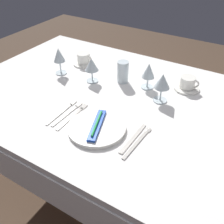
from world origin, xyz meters
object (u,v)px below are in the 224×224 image
at_px(wine_glass_right, 148,72).
at_px(wine_glass_far, 59,56).
at_px(dinner_plate, 98,128).
at_px(wine_glass_left, 92,66).
at_px(fork_inner, 69,113).
at_px(coffee_cup_right, 188,82).
at_px(fork_salad, 63,111).
at_px(coffee_cup_left, 84,58).
at_px(toothbrush_package, 98,125).
at_px(dinner_knife, 133,139).
at_px(spoon_soup, 141,139).
at_px(wine_glass_centre, 162,82).
at_px(fork_outer, 74,115).
at_px(drink_tumbler, 123,73).

xyz_separation_m(wine_glass_right, wine_glass_far, (-0.51, -0.12, 0.01)).
xyz_separation_m(dinner_plate, wine_glass_far, (-0.48, 0.32, 0.10)).
height_order(dinner_plate, wine_glass_left, wine_glass_left).
distance_m(fork_inner, coffee_cup_right, 0.66).
bearing_deg(fork_salad, wine_glass_left, 97.73).
bearing_deg(coffee_cup_left, wine_glass_left, -42.04).
bearing_deg(toothbrush_package, dinner_knife, 7.94).
distance_m(spoon_soup, wine_glass_centre, 0.33).
bearing_deg(fork_outer, coffee_cup_left, 120.76).
distance_m(toothbrush_package, wine_glass_far, 0.58).
bearing_deg(toothbrush_package, coffee_cup_right, 66.84).
distance_m(fork_inner, drink_tumbler, 0.41).
xyz_separation_m(spoon_soup, wine_glass_far, (-0.67, 0.28, 0.11)).
distance_m(toothbrush_package, wine_glass_left, 0.43).
bearing_deg(fork_inner, fork_outer, -7.00).
bearing_deg(dinner_knife, coffee_cup_right, 82.36).
xyz_separation_m(fork_outer, fork_salad, (-0.07, 0.00, -0.00)).
xyz_separation_m(fork_salad, coffee_cup_left, (-0.21, 0.47, 0.04)).
height_order(wine_glass_right, drink_tumbler, wine_glass_right).
bearing_deg(wine_glass_far, fork_salad, -48.84).
bearing_deg(fork_inner, coffee_cup_right, 50.60).
height_order(fork_inner, wine_glass_far, wine_glass_far).
bearing_deg(wine_glass_centre, fork_inner, -135.79).
relative_size(fork_outer, wine_glass_right, 1.55).
bearing_deg(spoon_soup, dinner_knife, -145.19).
bearing_deg(spoon_soup, coffee_cup_right, 85.29).
height_order(fork_inner, coffee_cup_left, coffee_cup_left).
bearing_deg(coffee_cup_left, wine_glass_far, -105.09).
bearing_deg(wine_glass_right, spoon_soup, -68.93).
bearing_deg(spoon_soup, drink_tumbler, 128.10).
height_order(dinner_plate, drink_tumbler, drink_tumbler).
distance_m(wine_glass_centre, wine_glass_left, 0.41).
height_order(dinner_knife, wine_glass_right, wine_glass_right).
bearing_deg(drink_tumbler, fork_salad, -105.12).
distance_m(fork_inner, dinner_knife, 0.35).
bearing_deg(dinner_plate, spoon_soup, 12.53).
xyz_separation_m(fork_inner, dinner_knife, (0.35, -0.01, 0.00)).
bearing_deg(wine_glass_far, fork_inner, -45.14).
bearing_deg(wine_glass_right, dinner_knife, -73.32).
bearing_deg(wine_glass_right, fork_salad, -121.75).
bearing_deg(fork_salad, wine_glass_centre, 41.87).
bearing_deg(wine_glass_left, dinner_plate, -52.21).
relative_size(spoon_soup, wine_glass_centre, 1.49).
distance_m(coffee_cup_left, drink_tumbler, 0.33).
distance_m(dinner_plate, wine_glass_centre, 0.39).
bearing_deg(fork_inner, wine_glass_right, 61.41).
bearing_deg(wine_glass_centre, wine_glass_far, -176.99).
distance_m(fork_outer, fork_salad, 0.07).
bearing_deg(wine_glass_far, fork_outer, -42.39).
height_order(wine_glass_left, wine_glass_far, wine_glass_far).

